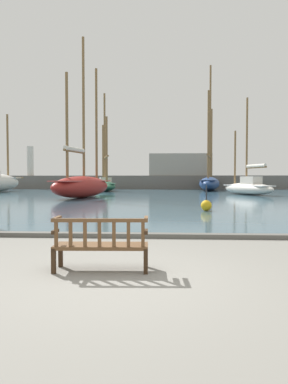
{
  "coord_description": "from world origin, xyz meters",
  "views": [
    {
      "loc": [
        0.66,
        -5.26,
        1.57
      ],
      "look_at": [
        -0.2,
        10.0,
        1.0
      ],
      "focal_mm": 32.0,
      "sensor_mm": 36.0,
      "label": 1
    }
  ],
  "objects_px": {
    "sailboat_far_starboard": "(210,181)",
    "channel_buoy": "(206,205)",
    "sailboat_mid_port": "(248,187)",
    "park_bench": "(101,244)",
    "sailboat_outer_starboard": "(83,184)",
    "sailboat_centre_channel": "(105,183)"
  },
  "relations": [
    {
      "from": "park_bench",
      "to": "sailboat_outer_starboard",
      "type": "bearing_deg",
      "value": 104.17
    },
    {
      "from": "park_bench",
      "to": "sailboat_centre_channel",
      "type": "height_order",
      "value": "sailboat_centre_channel"
    },
    {
      "from": "park_bench",
      "to": "sailboat_far_starboard",
      "type": "bearing_deg",
      "value": 79.83
    },
    {
      "from": "sailboat_far_starboard",
      "to": "channel_buoy",
      "type": "relative_size",
      "value": 13.85
    },
    {
      "from": "sailboat_far_starboard",
      "to": "sailboat_mid_port",
      "type": "xyz_separation_m",
      "value": [
        1.88,
        -13.09,
        -0.41
      ]
    },
    {
      "from": "sailboat_outer_starboard",
      "to": "sailboat_mid_port",
      "type": "distance_m",
      "value": 15.83
    },
    {
      "from": "sailboat_outer_starboard",
      "to": "sailboat_mid_port",
      "type": "height_order",
      "value": "sailboat_outer_starboard"
    },
    {
      "from": "park_bench",
      "to": "sailboat_outer_starboard",
      "type": "xyz_separation_m",
      "value": [
        -5.51,
        21.81,
        0.73
      ]
    },
    {
      "from": "sailboat_mid_port",
      "to": "park_bench",
      "type": "bearing_deg",
      "value": -108.38
    },
    {
      "from": "sailboat_far_starboard",
      "to": "sailboat_centre_channel",
      "type": "height_order",
      "value": "sailboat_far_starboard"
    },
    {
      "from": "park_bench",
      "to": "sailboat_mid_port",
      "type": "relative_size",
      "value": 0.17
    },
    {
      "from": "sailboat_outer_starboard",
      "to": "channel_buoy",
      "type": "bearing_deg",
      "value": -52.94
    },
    {
      "from": "park_bench",
      "to": "sailboat_mid_port",
      "type": "distance_m",
      "value": 29.16
    },
    {
      "from": "sailboat_far_starboard",
      "to": "sailboat_centre_channel",
      "type": "bearing_deg",
      "value": -166.17
    },
    {
      "from": "sailboat_mid_port",
      "to": "sailboat_centre_channel",
      "type": "distance_m",
      "value": 18.33
    },
    {
      "from": "sailboat_centre_channel",
      "to": "channel_buoy",
      "type": "height_order",
      "value": "sailboat_centre_channel"
    },
    {
      "from": "sailboat_outer_starboard",
      "to": "sailboat_mid_port",
      "type": "xyz_separation_m",
      "value": [
        14.7,
        5.86,
        -0.33
      ]
    },
    {
      "from": "sailboat_centre_channel",
      "to": "sailboat_far_starboard",
      "type": "bearing_deg",
      "value": 13.83
    },
    {
      "from": "sailboat_centre_channel",
      "to": "channel_buoy",
      "type": "distance_m",
      "value": 28.57
    },
    {
      "from": "sailboat_outer_starboard",
      "to": "sailboat_centre_channel",
      "type": "height_order",
      "value": "sailboat_outer_starboard"
    },
    {
      "from": "sailboat_outer_starboard",
      "to": "channel_buoy",
      "type": "xyz_separation_m",
      "value": [
        8.59,
        -11.38,
        -0.85
      ]
    },
    {
      "from": "sailboat_outer_starboard",
      "to": "channel_buoy",
      "type": "relative_size",
      "value": 10.75
    }
  ]
}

